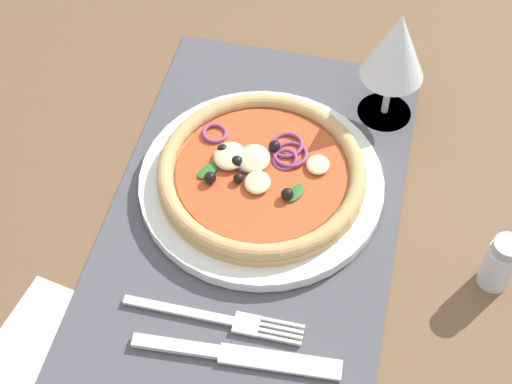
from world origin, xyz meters
The scene contains 9 objects.
ground_plane centered at (0.00, 0.00, -1.20)cm, with size 190.00×140.00×2.40cm, color brown.
placemat centered at (0.00, 0.00, 0.20)cm, with size 51.50×30.72×0.40cm, color #4C4C51.
plate centered at (-3.72, -0.04, 1.09)cm, with size 26.72×26.72×1.38cm, color silver.
pizza centered at (-3.78, -0.08, 2.88)cm, with size 22.55×22.55×2.66cm.
fork centered at (13.15, 0.00, 0.62)cm, with size 2.22×18.01×0.44cm.
knife centered at (16.51, 2.39, 0.65)cm, with size 3.06×20.07×0.62cm.
wine_glass centered at (-18.15, 11.72, 10.07)cm, with size 7.20×7.20×14.90cm.
napkin centered at (20.65, -14.59, 0.18)cm, with size 14.43×12.99×0.36cm, color silver.
pepper_shaker centered at (2.37, 25.38, 3.25)cm, with size 3.20×3.20×6.70cm.
Camera 1 is at (47.16, 11.19, 68.02)cm, focal length 54.49 mm.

